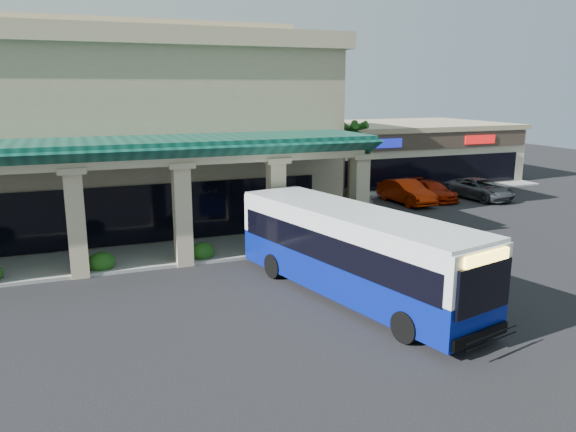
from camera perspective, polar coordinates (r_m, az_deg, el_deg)
name	(u,v)px	position (r m, az deg, el deg)	size (l,w,h in m)	color
ground	(286,294)	(22.36, -0.19, -7.90)	(110.00, 110.00, 0.00)	black
main_building	(58,128)	(35.56, -22.31, 8.29)	(30.80, 14.80, 11.35)	tan
arcade	(62,206)	(26.78, -21.94, 0.99)	(30.00, 6.20, 5.70)	#0A3E32
strip_mall	(377,151)	(50.74, 9.05, 6.52)	(22.50, 12.50, 4.90)	beige
palm_0	(350,165)	(34.77, 6.35, 5.15)	(2.40, 2.40, 6.60)	#174211
palm_1	(343,165)	(37.92, 5.57, 5.19)	(2.40, 2.40, 5.80)	#174211
broadleaf_tree	(288,164)	(41.70, -0.03, 5.26)	(2.60, 2.60, 4.81)	#194710
transit_bus	(353,254)	(21.66, 6.62, -3.90)	(2.86, 12.27, 3.43)	navy
pedestrian	(420,273)	(22.81, 13.24, -5.70)	(0.58, 0.38, 1.60)	#424958
car_silver	(358,198)	(37.61, 7.11, 1.82)	(1.84, 4.58, 1.56)	gray
car_white	(406,192)	(40.21, 11.92, 2.42)	(1.75, 5.01, 1.65)	#8F1900
car_red	(431,191)	(41.99, 14.36, 2.52)	(1.89, 4.64, 1.35)	#881300
car_gray	(479,189)	(43.29, 18.82, 2.64)	(2.50, 5.42, 1.51)	#3C3E44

